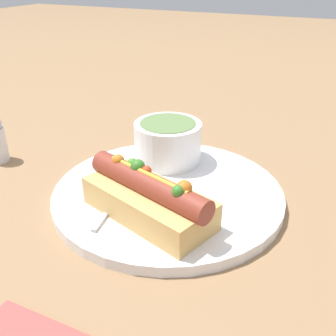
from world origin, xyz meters
TOP-DOWN VIEW (x-y plane):
  - ground_plane at (0.00, 0.00)m, footprint 4.00×4.00m
  - dinner_plate at (0.00, 0.00)m, footprint 0.30×0.30m
  - hot_dog at (0.01, -0.06)m, footprint 0.17×0.11m
  - soup_bowl at (-0.04, 0.08)m, footprint 0.10×0.10m
  - spoon at (-0.06, 0.01)m, footprint 0.05×0.17m

SIDE VIEW (x-z plane):
  - ground_plane at x=0.00m, z-range 0.00..0.00m
  - dinner_plate at x=0.00m, z-range 0.00..0.01m
  - spoon at x=-0.06m, z-range 0.01..0.02m
  - hot_dog at x=0.01m, z-range 0.01..0.07m
  - soup_bowl at x=-0.04m, z-range 0.02..0.08m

